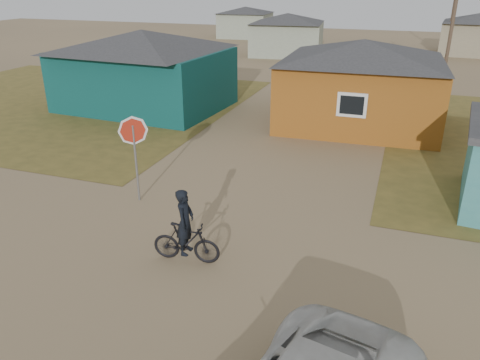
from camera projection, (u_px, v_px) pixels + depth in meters
name	position (u px, v px, depth m)	size (l,w,h in m)	color
ground	(177.00, 277.00, 10.84)	(120.00, 120.00, 0.00)	#937955
grass_nw	(57.00, 101.00, 26.36)	(20.00, 18.00, 0.00)	olive
house_teal	(144.00, 69.00, 24.30)	(8.93, 7.08, 4.00)	#0A3A38
house_yellow	(361.00, 82.00, 21.40)	(7.72, 6.76, 3.90)	#925016
house_pale_west	(287.00, 34.00, 41.37)	(7.04, 6.15, 3.60)	gray
house_beige_east	(478.00, 33.00, 41.68)	(6.95, 6.05, 3.60)	gray
house_pale_north	(245.00, 22.00, 54.24)	(6.28, 5.81, 3.40)	gray
utility_pole_near	(453.00, 21.00, 26.26)	(1.40, 0.20, 8.00)	brown
utility_pole_far	(454.00, 7.00, 39.81)	(1.40, 0.20, 8.00)	brown
stop_sign	(134.00, 140.00, 13.82)	(0.86, 0.28, 2.70)	gray
cyclist	(186.00, 236.00, 11.20)	(1.72, 0.65, 1.90)	black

